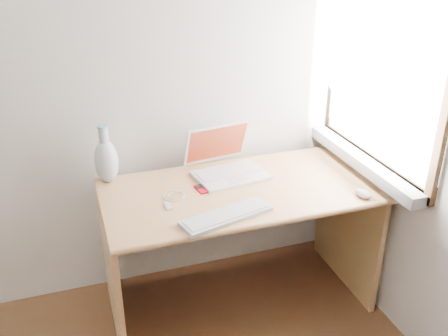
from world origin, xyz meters
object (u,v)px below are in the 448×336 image
object	(u,v)px
laptop	(228,164)
external_keyboard	(227,216)
desk	(233,216)
vase	(106,160)

from	to	relation	value
laptop	external_keyboard	xyz separation A→B (m)	(-0.15, -0.43, -0.04)
desk	laptop	world-z (taller)	laptop
laptop	vase	xyz separation A→B (m)	(-0.61, 0.10, 0.07)
desk	laptop	bearing A→B (deg)	89.49
desk	laptop	size ratio (longest dim) A/B	3.46
desk	vase	bearing A→B (deg)	161.71
laptop	external_keyboard	bearing A→B (deg)	-117.94
desk	external_keyboard	size ratio (longest dim) A/B	3.02
laptop	external_keyboard	world-z (taller)	laptop
external_keyboard	vase	distance (m)	0.71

